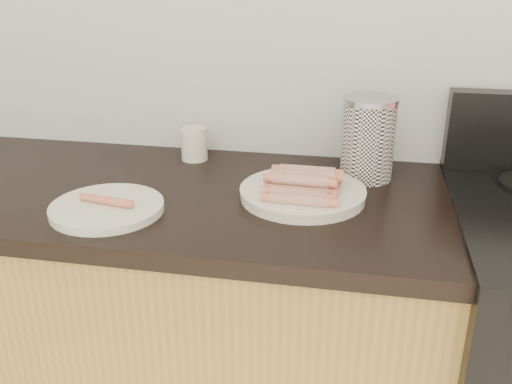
% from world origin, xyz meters
% --- Properties ---
extents(wall_back, '(4.00, 0.04, 2.60)m').
position_xyz_m(wall_back, '(0.00, 2.00, 1.30)').
color(wall_back, silver).
rests_on(wall_back, ground).
extents(cabinet_base, '(2.20, 0.59, 0.86)m').
position_xyz_m(cabinet_base, '(-0.70, 1.69, 0.43)').
color(cabinet_base, olive).
rests_on(cabinet_base, floor).
extents(counter_slab, '(2.20, 0.62, 0.04)m').
position_xyz_m(counter_slab, '(-0.70, 1.69, 0.88)').
color(counter_slab, black).
rests_on(counter_slab, cabinet_base).
extents(main_plate, '(0.35, 0.35, 0.02)m').
position_xyz_m(main_plate, '(0.06, 1.70, 0.91)').
color(main_plate, white).
rests_on(main_plate, counter_slab).
extents(side_plate, '(0.31, 0.31, 0.02)m').
position_xyz_m(side_plate, '(-0.35, 1.54, 0.91)').
color(side_plate, white).
rests_on(side_plate, counter_slab).
extents(hotdog_pile, '(0.13, 0.21, 0.05)m').
position_xyz_m(hotdog_pile, '(0.06, 1.70, 0.94)').
color(hotdog_pile, '#9F343A').
rests_on(hotdog_pile, main_plate).
extents(plain_sausages, '(0.12, 0.04, 0.02)m').
position_xyz_m(plain_sausages, '(-0.35, 1.54, 0.93)').
color(plain_sausages, '#AE6C3A').
rests_on(plain_sausages, side_plate).
extents(canister, '(0.13, 0.13, 0.21)m').
position_xyz_m(canister, '(0.20, 1.86, 1.00)').
color(canister, white).
rests_on(canister, counter_slab).
extents(mug, '(0.09, 0.09, 0.09)m').
position_xyz_m(mug, '(-0.26, 1.91, 0.94)').
color(mug, silver).
rests_on(mug, counter_slab).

